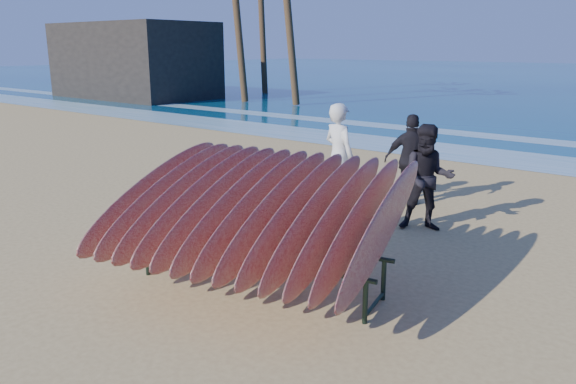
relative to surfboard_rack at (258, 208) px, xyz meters
name	(u,v)px	position (x,y,z in m)	size (l,w,h in m)	color
ground	(250,274)	(-0.35, 0.20, -1.01)	(120.00, 120.00, 0.00)	tan
foam_near	(504,158)	(-0.35, 10.20, -1.00)	(160.00, 160.00, 0.00)	white
foam_far	(541,141)	(-0.35, 13.70, -1.01)	(160.00, 160.00, 0.00)	white
surfboard_rack	(258,208)	(0.00, 0.00, 0.00)	(3.72, 3.56, 1.71)	black
person_white	(339,156)	(-1.22, 3.58, -0.06)	(0.70, 0.46, 1.91)	silver
person_dark_a	(428,178)	(0.62, 3.35, -0.16)	(0.83, 0.65, 1.71)	black
person_dark_b	(412,160)	(-0.28, 4.59, -0.17)	(0.99, 0.41, 1.69)	black
building	(134,61)	(-23.13, 15.43, 1.06)	(9.32, 5.18, 4.14)	#2D2823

